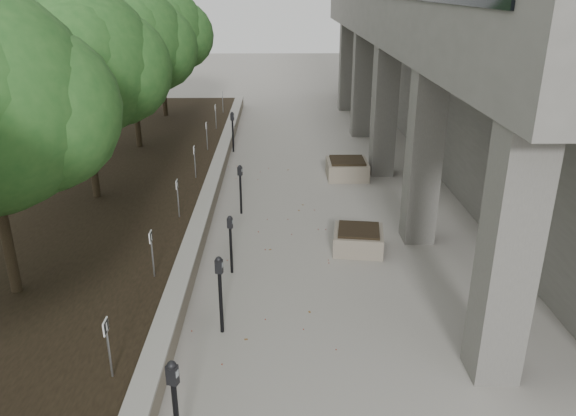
{
  "coord_description": "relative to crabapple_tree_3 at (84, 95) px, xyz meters",
  "views": [
    {
      "loc": [
        0.08,
        -6.18,
        5.7
      ],
      "look_at": [
        0.3,
        5.42,
        1.05
      ],
      "focal_mm": 34.86,
      "sensor_mm": 36.0,
      "label": 1
    }
  ],
  "objects": [
    {
      "name": "crabapple_tree_5",
      "position": [
        0.0,
        10.0,
        0.0
      ],
      "size": [
        4.6,
        4.0,
        5.44
      ],
      "primitive_type": null,
      "color": "#265922",
      "rests_on": "planting_bed"
    },
    {
      "name": "parking_meter_5",
      "position": [
        3.25,
        5.61,
        -2.38
      ],
      "size": [
        0.16,
        0.13,
        1.48
      ],
      "primitive_type": null,
      "rotation": [
        0.0,
        0.0,
        -0.2
      ],
      "color": "black",
      "rests_on": "ground"
    },
    {
      "name": "parking_sign_6",
      "position": [
        2.45,
        4.5,
        -2.24
      ],
      "size": [
        0.04,
        0.22,
        0.96
      ],
      "primitive_type": null,
      "color": "black",
      "rests_on": "planting_bed"
    },
    {
      "name": "parking_meter_1",
      "position": [
        3.6,
        -8.71,
        -2.34
      ],
      "size": [
        0.18,
        0.16,
        1.57
      ],
      "primitive_type": null,
      "rotation": [
        0.0,
        0.0,
        -0.35
      ],
      "color": "black",
      "rests_on": "ground"
    },
    {
      "name": "parking_sign_7",
      "position": [
        2.45,
        7.5,
        -2.24
      ],
      "size": [
        0.04,
        0.22,
        0.96
      ],
      "primitive_type": null,
      "color": "black",
      "rests_on": "planting_bed"
    },
    {
      "name": "planter_front",
      "position": [
        6.72,
        -2.56,
        -2.86
      ],
      "size": [
        1.26,
        1.26,
        0.52
      ],
      "primitive_type": null,
      "rotation": [
        0.0,
        0.0,
        -0.14
      ],
      "color": "gray",
      "rests_on": "ground"
    },
    {
      "name": "parking_sign_4",
      "position": [
        2.45,
        -1.5,
        -2.24
      ],
      "size": [
        0.04,
        0.22,
        0.96
      ],
      "primitive_type": null,
      "color": "black",
      "rests_on": "planting_bed"
    },
    {
      "name": "berry_scatter",
      "position": [
        4.7,
        -3.0,
        -3.11
      ],
      "size": [
        3.3,
        14.1,
        0.02
      ],
      "primitive_type": null,
      "color": "maroon",
      "rests_on": "ground"
    },
    {
      "name": "crabapple_tree_3",
      "position": [
        0.0,
        0.0,
        0.0
      ],
      "size": [
        4.6,
        4.0,
        5.44
      ],
      "primitive_type": null,
      "color": "#265922",
      "rests_on": "planting_bed"
    },
    {
      "name": "parking_sign_2",
      "position": [
        2.45,
        -7.5,
        -2.24
      ],
      "size": [
        0.04,
        0.22,
        0.96
      ],
      "primitive_type": null,
      "color": "black",
      "rests_on": "planting_bed"
    },
    {
      "name": "planter_back",
      "position": [
        7.06,
        2.63,
        -2.83
      ],
      "size": [
        1.27,
        1.27,
        0.59
      ],
      "primitive_type": null,
      "rotation": [
        0.0,
        0.0,
        -0.0
      ],
      "color": "gray",
      "rests_on": "ground"
    },
    {
      "name": "parking_meter_4",
      "position": [
        3.89,
        -0.33,
        -2.44
      ],
      "size": [
        0.16,
        0.14,
        1.36
      ],
      "primitive_type": null,
      "rotation": [
        0.0,
        0.0,
        -0.37
      ],
      "color": "black",
      "rests_on": "ground"
    },
    {
      "name": "parking_meter_2",
      "position": [
        3.88,
        -5.81,
        -2.38
      ],
      "size": [
        0.17,
        0.13,
        1.48
      ],
      "primitive_type": null,
      "rotation": [
        0.0,
        0.0,
        -0.23
      ],
      "color": "black",
      "rests_on": "ground"
    },
    {
      "name": "parking_meter_3",
      "position": [
        3.88,
        -3.63,
        -2.46
      ],
      "size": [
        0.14,
        0.12,
        1.31
      ],
      "primitive_type": null,
      "rotation": [
        0.0,
        0.0,
        -0.19
      ],
      "color": "black",
      "rests_on": "ground"
    },
    {
      "name": "parking_sign_5",
      "position": [
        2.45,
        1.5,
        -2.24
      ],
      "size": [
        0.04,
        0.22,
        0.96
      ],
      "primitive_type": null,
      "color": "black",
      "rests_on": "planting_bed"
    },
    {
      "name": "planting_bed",
      "position": [
        -0.7,
        1.0,
        -2.92
      ],
      "size": [
        7.0,
        26.0,
        0.4
      ],
      "primitive_type": "cube",
      "color": "black",
      "rests_on": "ground"
    },
    {
      "name": "parking_sign_3",
      "position": [
        2.45,
        -4.5,
        -2.24
      ],
      "size": [
        0.04,
        0.22,
        0.96
      ],
      "primitive_type": null,
      "color": "black",
      "rests_on": "planting_bed"
    },
    {
      "name": "retaining_wall",
      "position": [
        2.97,
        1.0,
        -2.87
      ],
      "size": [
        0.39,
        26.0,
        0.5
      ],
      "primitive_type": null,
      "color": "gray",
      "rests_on": "ground"
    },
    {
      "name": "parking_sign_8",
      "position": [
        2.45,
        10.5,
        -2.24
      ],
      "size": [
        0.04,
        0.22,
        0.96
      ],
      "primitive_type": null,
      "color": "black",
      "rests_on": "planting_bed"
    },
    {
      "name": "crabapple_tree_4",
      "position": [
        0.0,
        5.0,
        0.0
      ],
      "size": [
        4.6,
        4.0,
        5.44
      ],
      "primitive_type": null,
      "color": "#265922",
      "rests_on": "planting_bed"
    }
  ]
}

